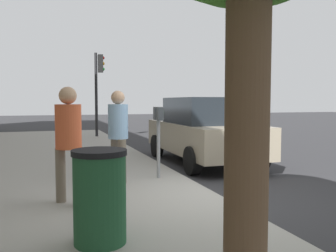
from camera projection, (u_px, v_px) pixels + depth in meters
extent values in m
plane|color=#2B2B2D|center=(216.00, 202.00, 5.99)|extent=(80.00, 80.00, 0.00)
cube|color=gray|center=(22.00, 215.00, 5.02)|extent=(28.00, 6.00, 0.15)
cylinder|color=gray|center=(158.00, 149.00, 7.11)|extent=(0.07, 0.07, 1.15)
cube|color=#383D42|center=(160.00, 114.00, 6.97)|extent=(0.16, 0.11, 0.26)
cube|color=#383D42|center=(157.00, 113.00, 7.16)|extent=(0.16, 0.11, 0.26)
cube|color=#268C33|center=(163.00, 113.00, 6.99)|extent=(0.10, 0.01, 0.10)
cube|color=#268C33|center=(160.00, 112.00, 7.18)|extent=(0.10, 0.01, 0.10)
cylinder|color=#726656|center=(115.00, 159.00, 6.97)|extent=(0.15, 0.15, 0.82)
cylinder|color=#726656|center=(122.00, 161.00, 6.64)|extent=(0.15, 0.15, 0.82)
cylinder|color=#8CB7E0|center=(118.00, 121.00, 6.76)|extent=(0.37, 0.37, 0.65)
sphere|color=tan|center=(118.00, 97.00, 6.72)|extent=(0.26, 0.26, 0.26)
cylinder|color=#726656|center=(61.00, 175.00, 5.40)|extent=(0.15, 0.15, 0.82)
cylinder|color=#726656|center=(78.00, 178.00, 5.20)|extent=(0.15, 0.15, 0.82)
cylinder|color=#D85933|center=(68.00, 127.00, 5.25)|extent=(0.38, 0.38, 0.65)
sphere|color=tan|center=(68.00, 95.00, 5.22)|extent=(0.26, 0.26, 0.26)
cube|color=gray|center=(203.00, 137.00, 9.70)|extent=(4.42, 1.89, 0.76)
cube|color=black|center=(206.00, 110.00, 9.46)|extent=(2.22, 1.72, 0.68)
cylinder|color=black|center=(157.00, 146.00, 10.82)|extent=(0.66, 0.23, 0.66)
cylinder|color=black|center=(210.00, 144.00, 11.36)|extent=(0.66, 0.23, 0.66)
cylinder|color=black|center=(192.00, 161.00, 8.10)|extent=(0.66, 0.23, 0.66)
cylinder|color=black|center=(260.00, 157.00, 8.64)|extent=(0.66, 0.23, 0.66)
cylinder|color=brown|center=(247.00, 127.00, 2.56)|extent=(0.32, 0.32, 2.67)
cylinder|color=black|center=(96.00, 95.00, 15.49)|extent=(0.12, 0.12, 3.60)
cube|color=black|center=(100.00, 63.00, 15.47)|extent=(0.24, 0.20, 0.76)
sphere|color=red|center=(103.00, 58.00, 15.48)|extent=(0.14, 0.14, 0.14)
sphere|color=orange|center=(103.00, 64.00, 15.50)|extent=(0.14, 0.14, 0.14)
sphere|color=green|center=(103.00, 69.00, 15.52)|extent=(0.14, 0.14, 0.14)
cylinder|color=#1E4C2D|center=(100.00, 199.00, 3.83)|extent=(0.56, 0.56, 0.95)
cylinder|color=black|center=(99.00, 152.00, 3.80)|extent=(0.59, 0.59, 0.06)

